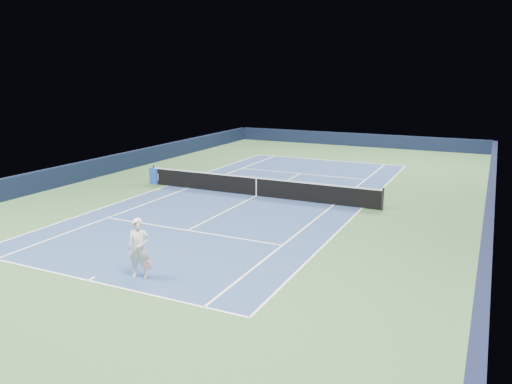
% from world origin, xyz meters
% --- Properties ---
extents(ground, '(40.00, 40.00, 0.00)m').
position_xyz_m(ground, '(0.00, 0.00, 0.00)').
color(ground, '#355B31').
rests_on(ground, ground).
extents(wall_far, '(22.00, 0.35, 1.10)m').
position_xyz_m(wall_far, '(0.00, 19.82, 0.55)').
color(wall_far, black).
rests_on(wall_far, ground).
extents(wall_right, '(0.35, 40.00, 1.10)m').
position_xyz_m(wall_right, '(10.82, 0.00, 0.55)').
color(wall_right, black).
rests_on(wall_right, ground).
extents(wall_left, '(0.35, 40.00, 1.10)m').
position_xyz_m(wall_left, '(-10.82, 0.00, 0.55)').
color(wall_left, black).
rests_on(wall_left, ground).
extents(court_surface, '(10.97, 23.77, 0.01)m').
position_xyz_m(court_surface, '(0.00, 0.00, 0.00)').
color(court_surface, navy).
rests_on(court_surface, ground).
extents(baseline_far, '(10.97, 0.08, 0.00)m').
position_xyz_m(baseline_far, '(0.00, 11.88, 0.01)').
color(baseline_far, white).
rests_on(baseline_far, ground).
extents(baseline_near, '(10.97, 0.08, 0.00)m').
position_xyz_m(baseline_near, '(0.00, -11.88, 0.01)').
color(baseline_near, white).
rests_on(baseline_near, ground).
extents(sideline_doubles_right, '(0.08, 23.77, 0.00)m').
position_xyz_m(sideline_doubles_right, '(5.49, 0.00, 0.01)').
color(sideline_doubles_right, white).
rests_on(sideline_doubles_right, ground).
extents(sideline_doubles_left, '(0.08, 23.77, 0.00)m').
position_xyz_m(sideline_doubles_left, '(-5.49, 0.00, 0.01)').
color(sideline_doubles_left, white).
rests_on(sideline_doubles_left, ground).
extents(sideline_singles_right, '(0.08, 23.77, 0.00)m').
position_xyz_m(sideline_singles_right, '(4.12, 0.00, 0.01)').
color(sideline_singles_right, white).
rests_on(sideline_singles_right, ground).
extents(sideline_singles_left, '(0.08, 23.77, 0.00)m').
position_xyz_m(sideline_singles_left, '(-4.12, 0.00, 0.01)').
color(sideline_singles_left, white).
rests_on(sideline_singles_left, ground).
extents(service_line_far, '(8.23, 0.08, 0.00)m').
position_xyz_m(service_line_far, '(0.00, 6.40, 0.01)').
color(service_line_far, white).
rests_on(service_line_far, ground).
extents(service_line_near, '(8.23, 0.08, 0.00)m').
position_xyz_m(service_line_near, '(0.00, -6.40, 0.01)').
color(service_line_near, white).
rests_on(service_line_near, ground).
extents(center_service_line, '(0.08, 12.80, 0.00)m').
position_xyz_m(center_service_line, '(0.00, 0.00, 0.01)').
color(center_service_line, white).
rests_on(center_service_line, ground).
extents(center_mark_far, '(0.08, 0.30, 0.00)m').
position_xyz_m(center_mark_far, '(0.00, 11.73, 0.01)').
color(center_mark_far, white).
rests_on(center_mark_far, ground).
extents(center_mark_near, '(0.08, 0.30, 0.00)m').
position_xyz_m(center_mark_near, '(0.00, -11.73, 0.01)').
color(center_mark_near, white).
rests_on(center_mark_near, ground).
extents(tennis_net, '(12.90, 0.10, 1.07)m').
position_xyz_m(tennis_net, '(0.00, 0.00, 0.50)').
color(tennis_net, black).
rests_on(tennis_net, ground).
extents(sponsor_cube, '(0.63, 0.59, 0.91)m').
position_xyz_m(sponsor_cube, '(-6.40, 0.16, 0.46)').
color(sponsor_cube, blue).
rests_on(sponsor_cube, ground).
extents(tennis_player, '(0.89, 1.38, 2.60)m').
position_xyz_m(tennis_player, '(1.27, -10.96, 0.94)').
color(tennis_player, white).
rests_on(tennis_player, ground).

